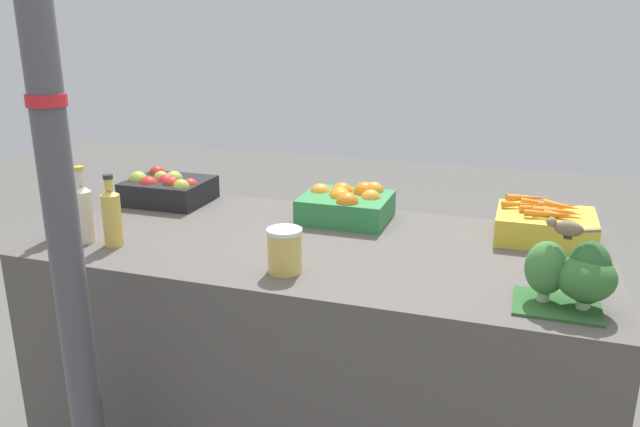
{
  "coord_description": "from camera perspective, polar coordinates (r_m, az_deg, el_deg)",
  "views": [
    {
      "loc": [
        0.63,
        -1.88,
        1.53
      ],
      "look_at": [
        0.0,
        0.0,
        0.92
      ],
      "focal_mm": 35.0,
      "sensor_mm": 36.0,
      "label": 1
    }
  ],
  "objects": [
    {
      "name": "apple_crate",
      "position": [
        2.62,
        -13.75,
        2.24
      ],
      "size": [
        0.32,
        0.27,
        0.13
      ],
      "color": "black",
      "rests_on": "market_table"
    },
    {
      "name": "juice_bottle_golden",
      "position": [
        2.15,
        -18.5,
        -0.21
      ],
      "size": [
        0.06,
        0.06,
        0.24
      ],
      "color": "gold",
      "rests_on": "market_table"
    },
    {
      "name": "orange_crate",
      "position": [
        2.33,
        2.47,
        0.9
      ],
      "size": [
        0.32,
        0.27,
        0.13
      ],
      "color": "#2D8442",
      "rests_on": "market_table"
    },
    {
      "name": "market_table",
      "position": [
        2.28,
        0.0,
        -12.34
      ],
      "size": [
        1.87,
        0.88,
        0.82
      ],
      "primitive_type": "cube",
      "color": "#56514C",
      "rests_on": "ground_plane"
    },
    {
      "name": "pickle_jar",
      "position": [
        1.84,
        -3.25,
        -3.38
      ],
      "size": [
        0.11,
        0.11,
        0.13
      ],
      "color": "#DBBC56",
      "rests_on": "market_table"
    },
    {
      "name": "juice_bottle_ruby",
      "position": [
        2.29,
        -23.07,
        0.61
      ],
      "size": [
        0.06,
        0.06,
        0.27
      ],
      "color": "#B2333D",
      "rests_on": "market_table"
    },
    {
      "name": "carrot_crate",
      "position": [
        2.25,
        19.91,
        -0.94
      ],
      "size": [
        0.32,
        0.28,
        0.13
      ],
      "color": "gold",
      "rests_on": "market_table"
    },
    {
      "name": "support_pole",
      "position": [
        1.68,
        -23.33,
        6.12
      ],
      "size": [
        0.1,
        0.1,
        2.5
      ],
      "color": "#4C4C51",
      "rests_on": "ground_plane"
    },
    {
      "name": "juice_bottle_cloudy",
      "position": [
        2.22,
        -20.8,
        0.2
      ],
      "size": [
        0.06,
        0.06,
        0.26
      ],
      "color": "beige",
      "rests_on": "market_table"
    },
    {
      "name": "broccoli_pile",
      "position": [
        1.72,
        22.31,
        -5.23
      ],
      "size": [
        0.24,
        0.18,
        0.19
      ],
      "color": "#2D602D",
      "rests_on": "market_table"
    },
    {
      "name": "sparrow_bird",
      "position": [
        1.69,
        21.64,
        -1.24
      ],
      "size": [
        0.14,
        0.05,
        0.05
      ],
      "rotation": [
        0.0,
        0.0,
        2.99
      ],
      "color": "#4C3D2D",
      "rests_on": "broccoli_pile"
    }
  ]
}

